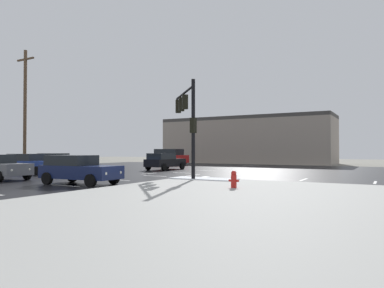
# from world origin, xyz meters

# --- Properties ---
(ground_plane) EXTENTS (120.00, 120.00, 0.00)m
(ground_plane) POSITION_xyz_m (0.00, 0.00, 0.00)
(ground_plane) COLOR slate
(road_asphalt) EXTENTS (44.00, 44.00, 0.02)m
(road_asphalt) POSITION_xyz_m (0.00, 0.00, 0.01)
(road_asphalt) COLOR black
(road_asphalt) RESTS_ON ground_plane
(sidewalk_corner) EXTENTS (18.00, 18.00, 0.14)m
(sidewalk_corner) POSITION_xyz_m (12.00, -12.00, 0.07)
(sidewalk_corner) COLOR #9E9E99
(sidewalk_corner) RESTS_ON ground_plane
(snow_strip_curbside) EXTENTS (4.00, 1.60, 0.06)m
(snow_strip_curbside) POSITION_xyz_m (5.00, -4.00, 0.17)
(snow_strip_curbside) COLOR white
(snow_strip_curbside) RESTS_ON sidewalk_corner
(lane_markings) EXTENTS (36.15, 36.15, 0.01)m
(lane_markings) POSITION_xyz_m (1.20, -1.38, 0.02)
(lane_markings) COLOR silver
(lane_markings) RESTS_ON road_asphalt
(traffic_signal_mast) EXTENTS (3.79, 4.18, 5.94)m
(traffic_signal_mast) POSITION_xyz_m (3.45, -3.33, 4.25)
(traffic_signal_mast) COLOR black
(traffic_signal_mast) RESTS_ON sidewalk_corner
(fire_hydrant) EXTENTS (0.48, 0.26, 0.79)m
(fire_hydrant) POSITION_xyz_m (8.49, -7.69, 0.54)
(fire_hydrant) COLOR red
(fire_hydrant) RESTS_ON sidewalk_corner
(strip_building_background) EXTENTS (24.74, 8.00, 6.77)m
(strip_building_background) POSITION_xyz_m (-3.94, 27.01, 3.38)
(strip_building_background) COLOR gray
(strip_building_background) RESTS_ON ground_plane
(sedan_black) EXTENTS (2.09, 4.57, 1.58)m
(sedan_black) POSITION_xyz_m (-3.97, 5.15, 0.85)
(sedan_black) COLOR black
(sedan_black) RESTS_ON road_asphalt
(sedan_navy) EXTENTS (4.61, 2.20, 1.58)m
(sedan_navy) POSITION_xyz_m (-0.04, -9.10, 0.85)
(sedan_navy) COLOR #141E47
(sedan_navy) RESTS_ON road_asphalt
(sedan_tan) EXTENTS (4.54, 2.02, 1.58)m
(sedan_tan) POSITION_xyz_m (-12.22, -0.45, 0.85)
(sedan_tan) COLOR tan
(sedan_tan) RESTS_ON road_asphalt
(suv_red) EXTENTS (4.95, 2.48, 2.03)m
(suv_red) POSITION_xyz_m (-9.28, 14.00, 1.09)
(suv_red) COLOR #B21919
(suv_red) RESTS_ON road_asphalt
(sedan_blue) EXTENTS (4.64, 2.31, 1.58)m
(sedan_blue) POSITION_xyz_m (-9.98, -4.80, 0.85)
(sedan_blue) COLOR navy
(sedan_blue) RESTS_ON road_asphalt
(utility_pole_mid) EXTENTS (2.20, 0.28, 10.74)m
(utility_pole_mid) POSITION_xyz_m (-13.30, -3.01, 5.59)
(utility_pole_mid) COLOR brown
(utility_pole_mid) RESTS_ON ground_plane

